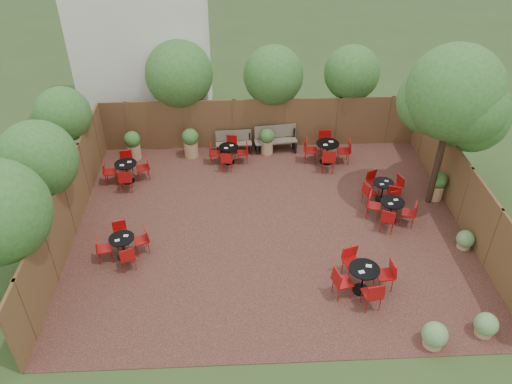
{
  "coord_description": "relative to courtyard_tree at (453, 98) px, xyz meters",
  "views": [
    {
      "loc": [
        -1.0,
        -12.25,
        10.13
      ],
      "look_at": [
        -0.39,
        0.5,
        1.0
      ],
      "focal_mm": 35.61,
      "sensor_mm": 36.0,
      "label": 1
    }
  ],
  "objects": [
    {
      "name": "courtyard_tree",
      "position": [
        0.0,
        0.0,
        0.0
      ],
      "size": [
        2.94,
        2.87,
        5.34
      ],
      "rotation": [
        0.0,
        0.0,
        0.25
      ],
      "color": "black",
      "rests_on": "courtyard_paving"
    },
    {
      "name": "bistro_tables",
      "position": [
        -4.97,
        -0.02,
        -3.32
      ],
      "size": [
        10.18,
        8.16,
        0.94
      ],
      "color": "black",
      "rests_on": "courtyard_paving"
    },
    {
      "name": "neighbour_building",
      "position": [
        -9.89,
        6.95,
        0.23
      ],
      "size": [
        5.0,
        4.0,
        8.0
      ],
      "primitive_type": "cube",
      "color": "silver",
      "rests_on": "ground"
    },
    {
      "name": "fence_left",
      "position": [
        -11.39,
        -1.05,
        -2.77
      ],
      "size": [
        0.08,
        10.0,
        2.0
      ],
      "primitive_type": "cube",
      "color": "brown",
      "rests_on": "ground"
    },
    {
      "name": "park_bench_right",
      "position": [
        -4.84,
        3.58,
        -3.24
      ],
      "size": [
        1.66,
        0.71,
        0.99
      ],
      "rotation": [
        0.0,
        0.0,
        0.12
      ],
      "color": "brown",
      "rests_on": "courtyard_paving"
    },
    {
      "name": "planters",
      "position": [
        -6.21,
        2.62,
        -3.17
      ],
      "size": [
        11.03,
        3.78,
        1.14
      ],
      "color": "tan",
      "rests_on": "courtyard_paving"
    },
    {
      "name": "low_shrubs",
      "position": [
        -0.79,
        -4.74,
        -3.45
      ],
      "size": [
        2.66,
        3.99,
        0.67
      ],
      "color": "tan",
      "rests_on": "courtyard_paving"
    },
    {
      "name": "overhang_foliage",
      "position": [
        -7.15,
        1.44,
        -1.07
      ],
      "size": [
        15.78,
        10.75,
        2.59
      ],
      "color": "#2E6220",
      "rests_on": "ground"
    },
    {
      "name": "ground",
      "position": [
        -5.39,
        -1.05,
        -3.77
      ],
      "size": [
        80.0,
        80.0,
        0.0
      ],
      "primitive_type": "plane",
      "color": "#354F23",
      "rests_on": "ground"
    },
    {
      "name": "courtyard_paving",
      "position": [
        -5.39,
        -1.05,
        -3.76
      ],
      "size": [
        12.0,
        10.0,
        0.02
      ],
      "primitive_type": "cube",
      "color": "#351915",
      "rests_on": "ground"
    },
    {
      "name": "park_bench_left",
      "position": [
        -6.44,
        3.56,
        -3.32
      ],
      "size": [
        1.38,
        0.5,
        0.84
      ],
      "rotation": [
        0.0,
        0.0,
        0.05
      ],
      "color": "brown",
      "rests_on": "courtyard_paving"
    },
    {
      "name": "fence_back",
      "position": [
        -5.39,
        3.95,
        -2.77
      ],
      "size": [
        12.0,
        0.08,
        2.0
      ],
      "primitive_type": "cube",
      "color": "brown",
      "rests_on": "ground"
    },
    {
      "name": "fence_right",
      "position": [
        0.61,
        -1.05,
        -2.77
      ],
      "size": [
        0.08,
        10.0,
        2.0
      ],
      "primitive_type": "cube",
      "color": "brown",
      "rests_on": "ground"
    }
  ]
}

